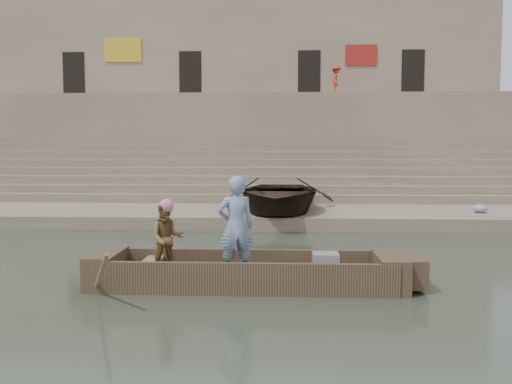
# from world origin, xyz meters

# --- Properties ---
(ground) EXTENTS (120.00, 120.00, 0.00)m
(ground) POSITION_xyz_m (0.00, 0.00, 0.00)
(ground) COLOR #2A3427
(ground) RESTS_ON ground
(lower_landing) EXTENTS (32.00, 4.00, 0.40)m
(lower_landing) POSITION_xyz_m (0.00, 8.00, 0.20)
(lower_landing) COLOR gray
(lower_landing) RESTS_ON ground
(mid_landing) EXTENTS (32.00, 3.00, 2.80)m
(mid_landing) POSITION_xyz_m (0.00, 15.50, 1.40)
(mid_landing) COLOR gray
(mid_landing) RESTS_ON ground
(upper_landing) EXTENTS (32.00, 3.00, 5.20)m
(upper_landing) POSITION_xyz_m (0.00, 22.50, 2.60)
(upper_landing) COLOR gray
(upper_landing) RESTS_ON ground
(ghat_steps) EXTENTS (32.00, 11.00, 5.20)m
(ghat_steps) POSITION_xyz_m (0.00, 17.19, 1.80)
(ghat_steps) COLOR gray
(ghat_steps) RESTS_ON ground
(building_wall) EXTENTS (32.00, 5.07, 11.20)m
(building_wall) POSITION_xyz_m (0.00, 26.50, 5.60)
(building_wall) COLOR #9B8869
(building_wall) RESTS_ON ground
(main_rowboat) EXTENTS (5.00, 1.30, 0.22)m
(main_rowboat) POSITION_xyz_m (2.91, -0.31, 0.11)
(main_rowboat) COLOR brown
(main_rowboat) RESTS_ON ground
(rowboat_trim) EXTENTS (6.04, 2.63, 1.96)m
(rowboat_trim) POSITION_xyz_m (3.12, -0.31, 0.31)
(rowboat_trim) COLOR brown
(rowboat_trim) RESTS_ON ground
(standing_man) EXTENTS (0.75, 0.60, 1.78)m
(standing_man) POSITION_xyz_m (2.73, -0.49, 1.11)
(standing_man) COLOR navy
(standing_man) RESTS_ON main_rowboat
(rowing_man) EXTENTS (0.73, 0.64, 1.29)m
(rowing_man) POSITION_xyz_m (1.48, -0.33, 0.87)
(rowing_man) COLOR #287829
(rowing_man) RESTS_ON main_rowboat
(television) EXTENTS (0.46, 0.42, 0.40)m
(television) POSITION_xyz_m (4.31, -0.31, 0.42)
(television) COLOR gray
(television) RESTS_ON main_rowboat
(beached_rowboat) EXTENTS (3.82, 5.27, 1.07)m
(beached_rowboat) POSITION_xyz_m (3.38, 7.71, 0.94)
(beached_rowboat) COLOR #2D2116
(beached_rowboat) RESTS_ON lower_landing
(pedestrian) EXTENTS (0.74, 1.14, 1.67)m
(pedestrian) POSITION_xyz_m (6.47, 22.67, 6.04)
(pedestrian) COLOR red
(pedestrian) RESTS_ON upper_landing
(cloth_bundles) EXTENTS (17.94, 2.21, 0.26)m
(cloth_bundles) POSITION_xyz_m (1.63, 8.36, 0.53)
(cloth_bundles) COLOR #3F5999
(cloth_bundles) RESTS_ON lower_landing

